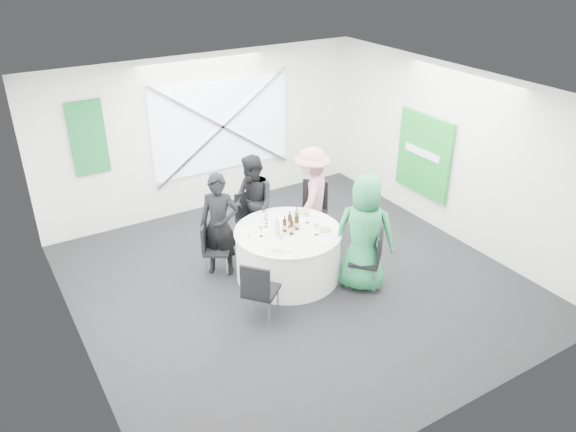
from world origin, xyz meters
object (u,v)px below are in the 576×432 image
green_water_bottle (297,219)px  chair_front_right (371,256)px  person_woman_pink (312,195)px  person_man_back_left (219,225)px  person_man_back (253,203)px  clear_water_bottle (277,229)px  chair_front_left (259,288)px  chair_back_left (212,246)px  chair_back_right (313,206)px  chair_back (249,216)px  person_woman_green (365,233)px  banquet_table (288,253)px

green_water_bottle → chair_front_right: bearing=-53.7°
person_woman_pink → green_water_bottle: 1.04m
person_man_back_left → person_man_back: person_man_back_left is taller
person_man_back → clear_water_bottle: bearing=-10.9°
chair_front_left → green_water_bottle: 1.38m
chair_back_left → chair_back_right: 1.89m
chair_front_right → person_man_back_left: bearing=-86.2°
chair_back → person_woman_green: 2.09m
banquet_table → chair_back: (-0.04, 1.12, 0.15)m
chair_back_left → chair_front_left: size_ratio=0.90×
chair_back_right → person_woman_pink: (-0.05, -0.03, 0.22)m
chair_front_right → green_water_bottle: 1.18m
banquet_table → chair_back: chair_back is taller
chair_back_left → person_woman_pink: person_woman_pink is taller
person_man_back → clear_water_bottle: 1.12m
banquet_table → chair_back_right: size_ratio=1.58×
chair_back_left → person_man_back_left: 0.34m
chair_back → person_woman_pink: bearing=-23.2°
chair_back_right → person_woman_pink: bearing=-98.5°
person_man_back_left → person_man_back: (0.78, 0.42, -0.01)m
clear_water_bottle → chair_front_right: bearing=-38.4°
chair_front_left → chair_back_left: bearing=-39.2°
person_man_back_left → person_woman_green: bearing=-3.6°
person_woman_pink → clear_water_bottle: person_woman_pink is taller
chair_back_left → person_man_back_left: bearing=-61.2°
chair_back → clear_water_bottle: size_ratio=2.98×
green_water_bottle → chair_back: bearing=101.0°
chair_front_right → clear_water_bottle: (-1.04, 0.83, 0.35)m
person_woman_pink → person_man_back_left: bearing=-35.3°
banquet_table → clear_water_bottle: (-0.21, -0.05, 0.50)m
person_woman_green → chair_back_left: bearing=5.4°
chair_front_right → person_man_back_left: size_ratio=0.57×
person_man_back → chair_back_left: bearing=-66.5°
green_water_bottle → banquet_table: bearing=-169.3°
chair_back_left → person_woman_green: bearing=-95.2°
chair_back_right → person_man_back: (-0.97, 0.26, 0.20)m
chair_front_left → green_water_bottle: size_ratio=2.90×
chair_front_right → person_woman_pink: 1.66m
chair_back_left → chair_front_left: 1.40m
chair_back → person_man_back_left: size_ratio=0.57×
person_man_back → person_woman_green: (0.79, -1.82, 0.09)m
person_woman_green → chair_front_right: bearing=164.1°
chair_back_left → green_water_bottle: bearing=-84.5°
chair_back_left → person_woman_pink: 1.86m
chair_back → chair_front_right: 2.18m
chair_front_left → person_woman_pink: 2.38m
chair_back → person_woman_green: bearing=-68.9°
chair_back → clear_water_bottle: 1.23m
chair_back → person_man_back_left: 0.94m
chair_back → chair_back_right: 1.06m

